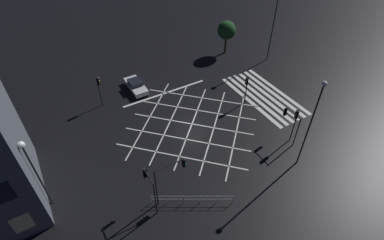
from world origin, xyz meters
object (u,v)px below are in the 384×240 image
(traffic_light_nw_cross, at_px, (171,173))
(traffic_light_ne_cross, at_px, (99,86))
(street_lamp_far, at_px, (29,160))
(traffic_light_median_south, at_px, (246,85))
(traffic_light_nw_main, at_px, (149,183))
(street_lamp_east, at_px, (276,12))
(waiting_car, at_px, (136,85))
(street_tree_near, at_px, (227,30))
(street_lamp_west, at_px, (313,115))
(traffic_light_sw_main, at_px, (290,119))
(traffic_light_sw_cross, at_px, (295,120))

(traffic_light_nw_cross, height_order, traffic_light_ne_cross, traffic_light_nw_cross)
(traffic_light_ne_cross, bearing_deg, street_lamp_far, -126.21)
(traffic_light_median_south, relative_size, traffic_light_nw_main, 0.91)
(traffic_light_nw_cross, xyz_separation_m, street_lamp_far, (4.74, 9.34, 2.29))
(traffic_light_median_south, distance_m, street_lamp_east, 12.35)
(traffic_light_nw_main, height_order, waiting_car, traffic_light_nw_main)
(traffic_light_median_south, xyz_separation_m, street_tree_near, (11.50, -5.27, 0.94))
(traffic_light_median_south, bearing_deg, traffic_light_nw_main, 25.08)
(traffic_light_nw_cross, height_order, traffic_light_median_south, traffic_light_nw_cross)
(street_lamp_east, height_order, street_tree_near, street_lamp_east)
(street_lamp_west, bearing_deg, traffic_light_nw_main, 78.54)
(traffic_light_nw_cross, bearing_deg, traffic_light_ne_cross, 94.26)
(traffic_light_sw_main, relative_size, traffic_light_ne_cross, 0.94)
(traffic_light_nw_cross, bearing_deg, waiting_car, 78.29)
(traffic_light_nw_main, height_order, street_lamp_far, street_lamp_far)
(street_lamp_west, bearing_deg, traffic_light_sw_cross, -29.92)
(traffic_light_ne_cross, bearing_deg, traffic_light_median_south, -29.39)
(street_lamp_west, bearing_deg, traffic_light_ne_cross, 36.09)
(traffic_light_ne_cross, xyz_separation_m, traffic_light_nw_main, (-15.69, 0.71, 0.18))
(traffic_light_sw_main, bearing_deg, waiting_car, 31.99)
(traffic_light_median_south, distance_m, street_lamp_west, 10.86)
(traffic_light_sw_main, height_order, traffic_light_sw_cross, traffic_light_sw_cross)
(traffic_light_ne_cross, height_order, traffic_light_nw_main, traffic_light_nw_main)
(traffic_light_sw_cross, xyz_separation_m, street_lamp_east, (14.15, -9.27, 4.15))
(traffic_light_nw_cross, bearing_deg, traffic_light_sw_main, 1.80)
(traffic_light_sw_main, distance_m, street_lamp_west, 4.86)
(traffic_light_nw_cross, distance_m, traffic_light_ne_cross, 15.93)
(traffic_light_ne_cross, xyz_separation_m, street_lamp_east, (-1.78, -24.33, 4.30))
(street_lamp_east, height_order, street_lamp_far, street_lamp_east)
(street_lamp_far, bearing_deg, traffic_light_nw_cross, -116.93)
(street_lamp_west, distance_m, street_lamp_far, 22.94)
(traffic_light_nw_main, xyz_separation_m, street_lamp_west, (-2.89, -14.24, 3.19))
(traffic_light_ne_cross, height_order, waiting_car, traffic_light_ne_cross)
(traffic_light_nw_main, bearing_deg, traffic_light_sw_cross, -90.88)
(traffic_light_sw_main, bearing_deg, traffic_light_median_south, 0.25)
(street_lamp_east, bearing_deg, traffic_light_nw_main, 119.06)
(traffic_light_sw_main, distance_m, waiting_car, 19.46)
(traffic_light_sw_main, xyz_separation_m, street_tree_near, (18.56, -5.24, 0.89))
(traffic_light_nw_cross, height_order, traffic_light_sw_main, traffic_light_nw_cross)
(traffic_light_sw_main, relative_size, street_tree_near, 0.74)
(street_lamp_far, height_order, street_tree_near, street_lamp_far)
(traffic_light_sw_main, distance_m, traffic_light_sw_cross, 0.55)
(traffic_light_ne_cross, xyz_separation_m, street_lamp_far, (-11.14, 8.15, 2.79))
(street_lamp_west, xyz_separation_m, street_lamp_far, (7.43, 21.69, -0.58))
(traffic_light_sw_main, height_order, street_lamp_east, street_lamp_east)
(traffic_light_sw_main, distance_m, street_lamp_east, 17.17)
(traffic_light_ne_cross, bearing_deg, traffic_light_sw_cross, -46.60)
(traffic_light_sw_main, relative_size, traffic_light_sw_cross, 0.90)
(street_lamp_far, relative_size, street_tree_near, 1.51)
(traffic_light_nw_main, bearing_deg, street_lamp_east, -60.94)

